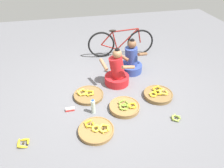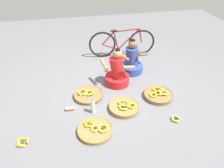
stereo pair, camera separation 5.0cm
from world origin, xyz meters
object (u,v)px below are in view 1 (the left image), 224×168
object	(u,v)px
vendor_woman_behind	(131,61)
banana_basket_back_right	(88,95)
vendor_woman_front	(117,73)
loose_bananas_front_center	(23,143)
water_bottle	(93,107)
banana_basket_near_vendor	(96,130)
loose_bananas_near_bicycle	(176,118)
bicycle_leaning	(121,43)
banana_basket_mid_left	(158,94)
packet_carton_stack	(70,109)
banana_basket_front_left	(124,107)

from	to	relation	value
vendor_woman_behind	banana_basket_back_right	world-z (taller)	vendor_woman_behind
vendor_woman_front	loose_bananas_front_center	size ratio (longest dim) A/B	4.22
water_bottle	banana_basket_near_vendor	bearing A→B (deg)	-92.86
loose_bananas_front_center	water_bottle	distance (m)	1.25
vendor_woman_behind	loose_bananas_near_bicycle	distance (m)	1.75
bicycle_leaning	banana_basket_mid_left	distance (m)	1.91
loose_bananas_front_center	water_bottle	xyz separation A→B (m)	(1.15, 0.48, 0.11)
vendor_woman_front	vendor_woman_behind	world-z (taller)	vendor_woman_front
vendor_woman_front	packet_carton_stack	bearing A→B (deg)	-147.07
vendor_woman_behind	banana_basket_mid_left	world-z (taller)	vendor_woman_behind
vendor_woman_behind	banana_basket_near_vendor	xyz separation A→B (m)	(-1.08, -1.69, -0.22)
banana_basket_near_vendor	loose_bananas_front_center	xyz separation A→B (m)	(-1.13, -0.01, -0.01)
banana_basket_mid_left	packet_carton_stack	bearing A→B (deg)	-178.47
banana_basket_mid_left	loose_bananas_near_bicycle	distance (m)	0.67
banana_basket_near_vendor	water_bottle	bearing A→B (deg)	87.14
vendor_woman_behind	packet_carton_stack	size ratio (longest dim) A/B	4.96
vendor_woman_behind	packet_carton_stack	distance (m)	1.84
banana_basket_near_vendor	water_bottle	size ratio (longest dim) A/B	1.98
bicycle_leaning	loose_bananas_near_bicycle	distance (m)	2.57
bicycle_leaning	water_bottle	size ratio (longest dim) A/B	5.72
loose_bananas_near_bicycle	packet_carton_stack	xyz separation A→B (m)	(-1.79, 0.62, 0.00)
loose_bananas_near_bicycle	water_bottle	distance (m)	1.47
bicycle_leaning	loose_bananas_front_center	xyz separation A→B (m)	(-2.18, -2.53, -0.33)
vendor_woman_front	loose_bananas_front_center	distance (m)	2.21
banana_basket_back_right	banana_basket_front_left	xyz separation A→B (m)	(0.60, -0.51, 0.01)
banana_basket_back_right	loose_bananas_near_bicycle	xyz separation A→B (m)	(1.41, -0.96, -0.01)
banana_basket_near_vendor	water_bottle	xyz separation A→B (m)	(0.02, 0.47, 0.10)
packet_carton_stack	loose_bananas_front_center	bearing A→B (deg)	-140.17
banana_basket_near_vendor	loose_bananas_near_bicycle	size ratio (longest dim) A/B	3.04
loose_bananas_front_center	loose_bananas_near_bicycle	xyz separation A→B (m)	(2.53, -0.00, -0.00)
vendor_woman_front	banana_basket_mid_left	distance (m)	0.96
vendor_woman_behind	banana_basket_mid_left	xyz separation A→B (m)	(0.26, -1.03, -0.21)
bicycle_leaning	packet_carton_stack	bearing A→B (deg)	-127.07
vendor_woman_behind	loose_bananas_front_center	xyz separation A→B (m)	(-2.21, -1.70, -0.23)
banana_basket_back_right	water_bottle	size ratio (longest dim) A/B	1.99
banana_basket_mid_left	banana_basket_front_left	xyz separation A→B (m)	(-0.75, -0.22, 0.00)
vendor_woman_front	banana_basket_front_left	size ratio (longest dim) A/B	1.48
banana_basket_near_vendor	loose_bananas_front_center	world-z (taller)	banana_basket_near_vendor
banana_basket_mid_left	banana_basket_front_left	bearing A→B (deg)	-163.62
vendor_woman_front	banana_basket_front_left	world-z (taller)	vendor_woman_front
bicycle_leaning	loose_bananas_near_bicycle	world-z (taller)	bicycle_leaning
banana_basket_back_right	loose_bananas_front_center	size ratio (longest dim) A/B	3.00
bicycle_leaning	loose_bananas_near_bicycle	bearing A→B (deg)	-82.08
vendor_woman_behind	banana_basket_back_right	xyz separation A→B (m)	(-1.09, -0.74, -0.22)
banana_basket_near_vendor	vendor_woman_front	bearing A→B (deg)	63.15
vendor_woman_front	loose_bananas_near_bicycle	world-z (taller)	vendor_woman_front
loose_bananas_front_center	loose_bananas_near_bicycle	size ratio (longest dim) A/B	1.02
vendor_woman_front	bicycle_leaning	xyz separation A→B (m)	(0.40, 1.23, 0.09)
water_bottle	loose_bananas_near_bicycle	bearing A→B (deg)	-19.09
bicycle_leaning	banana_basket_back_right	bearing A→B (deg)	-124.05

